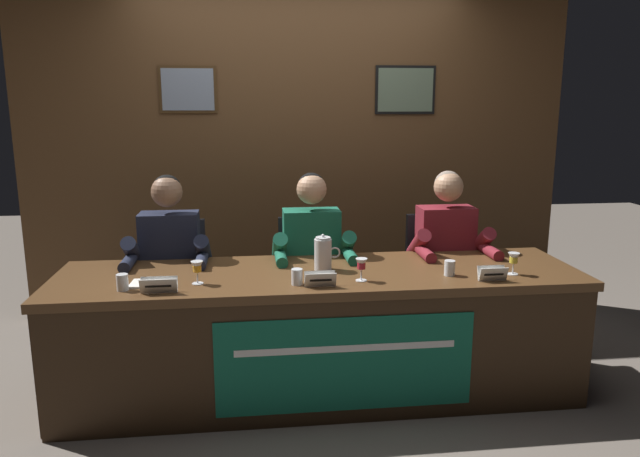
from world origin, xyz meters
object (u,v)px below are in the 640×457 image
juice_glass_right (514,259)px  water_pitcher_central (323,254)px  chair_left (175,293)px  panelist_right (449,252)px  chair_right (438,283)px  water_cup_right (450,269)px  panelist_left (169,260)px  panelist_center (313,256)px  water_cup_left (122,283)px  document_stack_left (151,283)px  nameplate_left (159,285)px  juice_glass_left (197,268)px  conference_table (323,317)px  juice_glass_center (361,265)px  water_cup_center (297,278)px  nameplate_center (320,279)px  chair_center (310,288)px  nameplate_right (492,274)px

juice_glass_right → water_pitcher_central: water_pitcher_central is taller
chair_left → panelist_right: size_ratio=0.74×
chair_right → water_cup_right: bearing=-103.8°
panelist_left → panelist_center: (0.89, 0.00, 0.00)m
juice_glass_right → water_cup_left: bearing=-179.0°
panelist_left → water_cup_right: (1.59, -0.55, 0.05)m
juice_glass_right → document_stack_left: size_ratio=0.57×
nameplate_left → juice_glass_left: size_ratio=1.48×
panelist_right → document_stack_left: size_ratio=5.71×
conference_table → juice_glass_center: size_ratio=23.91×
juice_glass_center → panelist_right: panelist_right is taller
water_cup_center → document_stack_left: bearing=173.2°
juice_glass_left → chair_right: (1.56, 0.74, -0.37)m
nameplate_center → water_pitcher_central: size_ratio=0.78×
juice_glass_center → chair_right: (0.69, 0.79, -0.37)m
nameplate_center → water_cup_right: size_ratio=1.92×
panelist_right → water_cup_right: size_ratio=14.61×
chair_right → water_pitcher_central: 1.09m
panelist_center → chair_right: size_ratio=1.36×
water_cup_left → juice_glass_left: bearing=10.0°
nameplate_center → juice_glass_center: (0.23, 0.08, 0.05)m
juice_glass_left → juice_glass_center: same height
chair_center → juice_glass_right: chair_center is taller
panelist_left → juice_glass_right: size_ratio=10.02×
nameplate_left → water_cup_center: water_cup_center is taller
nameplate_center → document_stack_left: (-0.88, 0.14, -0.03)m
water_cup_left → water_cup_center: size_ratio=1.00×
conference_table → panelist_center: panelist_center is taller
juice_glass_left → water_cup_center: (0.52, -0.07, -0.05)m
juice_glass_left → water_pitcher_central: (0.69, 0.19, 0.01)m
water_cup_center → chair_right: bearing=38.0°
juice_glass_left → water_cup_left: juice_glass_left is taller
chair_left → water_pitcher_central: size_ratio=4.36×
chair_right → panelist_right: panelist_right is taller
juice_glass_left → panelist_right: size_ratio=0.10×
juice_glass_left → chair_right: 1.77m
water_pitcher_central → chair_center: bearing=92.4°
conference_table → juice_glass_right: size_ratio=23.91×
juice_glass_right → water_pitcher_central: 1.06m
panelist_left → nameplate_left: (0.03, -0.67, 0.05)m
juice_glass_right → document_stack_left: bearing=178.7°
water_cup_left → juice_glass_center: 1.24m
water_cup_left → panelist_center: size_ratio=0.07×
conference_table → document_stack_left: bearing=-178.0°
panelist_left → chair_center: panelist_left is taller
panelist_right → nameplate_right: bearing=-88.9°
juice_glass_right → water_cup_center: bearing=-177.9°
panelist_center → juice_glass_center: size_ratio=10.02×
juice_glass_left → water_cup_right: size_ratio=1.46×
juice_glass_right → nameplate_left: bearing=-177.0°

